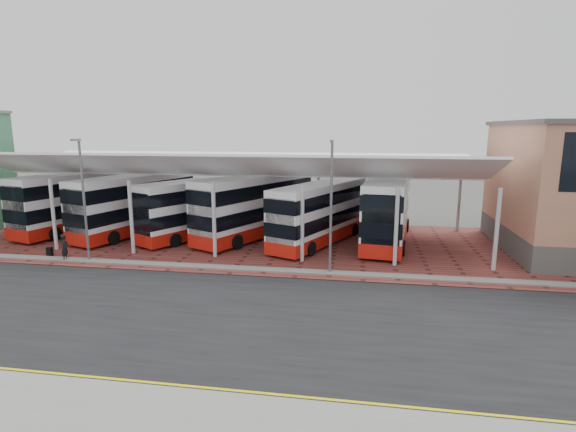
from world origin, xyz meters
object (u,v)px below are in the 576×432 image
(bus_2, at_px, (199,208))
(bus_3, at_px, (255,206))
(bus_5, at_px, (388,210))
(bus_1, at_px, (136,204))
(pedestrian, at_px, (65,247))
(bus_4, at_px, (320,214))
(bus_0, at_px, (81,201))

(bus_2, xyz_separation_m, bus_3, (4.57, 0.40, 0.19))
(bus_5, bearing_deg, bus_3, -171.80)
(bus_1, height_order, bus_5, bus_5)
(bus_3, bearing_deg, bus_2, -148.81)
(bus_3, height_order, pedestrian, bus_3)
(bus_3, xyz_separation_m, bus_4, (5.32, -1.15, -0.20))
(bus_4, bearing_deg, bus_3, -168.37)
(bus_1, distance_m, bus_3, 10.18)
(bus_3, bearing_deg, bus_5, 26.89)
(bus_5, bearing_deg, bus_1, -171.34)
(bus_0, bearing_deg, bus_4, 12.31)
(bus_0, height_order, bus_1, bus_0)
(bus_1, relative_size, bus_2, 1.10)
(bus_2, bearing_deg, bus_5, 30.84)
(bus_3, bearing_deg, bus_0, -154.74)
(pedestrian, bearing_deg, bus_2, -50.89)
(bus_3, height_order, bus_5, bus_5)
(bus_1, height_order, pedestrian, bus_1)
(bus_1, xyz_separation_m, pedestrian, (-0.81, -8.25, -1.54))
(bus_0, relative_size, pedestrian, 6.97)
(bus_2, height_order, bus_3, bus_3)
(bus_2, bearing_deg, bus_3, 33.82)
(bus_3, height_order, bus_4, bus_3)
(bus_1, distance_m, pedestrian, 8.43)
(bus_3, distance_m, pedestrian, 14.02)
(bus_4, bearing_deg, bus_2, -160.51)
(bus_0, xyz_separation_m, bus_4, (20.84, -1.39, -0.18))
(bus_0, relative_size, bus_5, 0.99)
(pedestrian, bearing_deg, bus_4, -78.24)
(bus_0, height_order, bus_2, bus_0)
(bus_2, distance_m, pedestrian, 10.46)
(bus_4, bearing_deg, pedestrian, -131.81)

